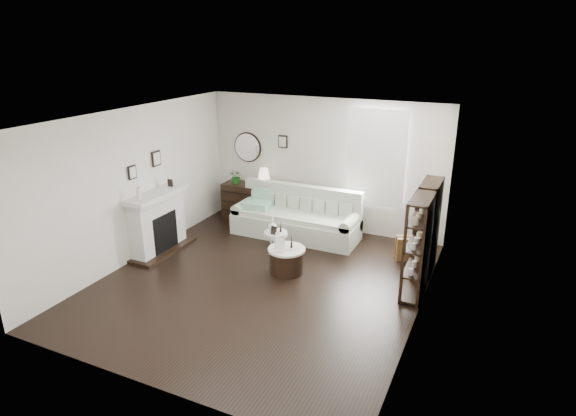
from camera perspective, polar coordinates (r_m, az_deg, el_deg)
The scene contains 18 objects.
room at distance 9.54m, azimuth 8.28°, elevation 6.03°, with size 5.50×5.50×5.50m.
fireplace at distance 9.22m, azimuth -15.15°, elevation -1.85°, with size 0.50×1.40×1.84m.
shelf_unit_far at distance 8.38m, azimuth 16.20°, elevation -2.20°, with size 0.30×0.80×1.60m.
shelf_unit_near at distance 7.56m, azimuth 15.08°, elevation -4.53°, with size 0.30×0.80×1.60m.
sofa at distance 9.69m, azimuth 1.06°, elevation -1.42°, with size 2.54×0.88×0.98m.
quilt at distance 9.84m, azimuth -3.65°, elevation 0.43°, with size 0.55×0.45×0.14m, color #238357.
suitcase at distance 8.98m, azimuth 14.69°, elevation -4.64°, with size 0.65×0.22×0.43m, color brown.
dresser at distance 10.54m, azimuth -4.48°, elevation 0.70°, with size 1.19×0.51×0.80m.
table_lamp at distance 10.20m, azimuth -2.86°, elevation 3.62°, with size 0.26×0.26×0.40m, color beige, non-canonical shape.
potted_plant at distance 10.47m, azimuth -6.13°, elevation 3.71°, with size 0.28×0.24×0.31m, color #1C5B1A.
drum_table at distance 8.23m, azimuth -0.16°, elevation -6.20°, with size 0.63×0.63×0.44m.
pedestal_table at distance 8.62m, azimuth -1.46°, elevation -3.13°, with size 0.43×0.43×0.52m.
eiffel_drum at distance 8.10m, azimuth 0.42°, elevation -4.17°, with size 0.11×0.11×0.19m, color black, non-canonical shape.
bottle_drum at distance 8.08m, azimuth -1.40°, elevation -3.89°, with size 0.07×0.07×0.29m, color silver.
card_frame_drum at distance 7.97m, azimuth -0.94°, elevation -4.46°, with size 0.17×0.01×0.22m, color white.
eiffel_ped at distance 8.56m, azimuth -0.88°, elevation -2.35°, with size 0.10×0.10×0.17m, color black, non-canonical shape.
flask_ped at distance 8.59m, azimuth -1.86°, elevation -1.85°, with size 0.16×0.16×0.29m, color silver, non-canonical shape.
card_frame_ped at distance 8.47m, azimuth -1.69°, elevation -2.67°, with size 0.11×0.01×0.15m, color black.
Camera 1 is at (3.34, -6.21, 3.81)m, focal length 30.00 mm.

